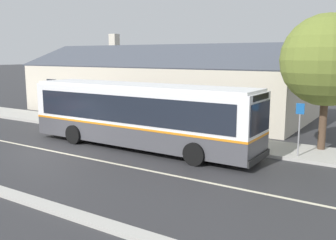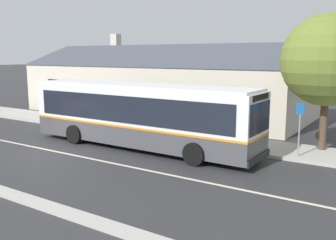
{
  "view_description": "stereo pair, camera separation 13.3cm",
  "coord_description": "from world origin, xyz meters",
  "px_view_note": "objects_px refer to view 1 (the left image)",
  "views": [
    {
      "loc": [
        14.18,
        -11.87,
        4.63
      ],
      "look_at": [
        4.96,
        2.52,
        1.65
      ],
      "focal_mm": 40.0,
      "sensor_mm": 36.0,
      "label": 1
    },
    {
      "loc": [
        14.3,
        -11.8,
        4.63
      ],
      "look_at": [
        4.96,
        2.52,
        1.65
      ],
      "focal_mm": 40.0,
      "sensor_mm": 36.0,
      "label": 2
    }
  ],
  "objects_px": {
    "transit_bus": "(140,114)",
    "bus_stop_sign": "(299,123)",
    "street_tree_primary": "(327,63)",
    "bike_rack": "(51,110)",
    "bench_by_building": "(74,116)"
  },
  "relations": [
    {
      "from": "bench_by_building",
      "to": "street_tree_primary",
      "type": "relative_size",
      "value": 0.29
    },
    {
      "from": "transit_bus",
      "to": "bus_stop_sign",
      "type": "height_order",
      "value": "transit_bus"
    },
    {
      "from": "bike_rack",
      "to": "street_tree_primary",
      "type": "bearing_deg",
      "value": 2.85
    },
    {
      "from": "bike_rack",
      "to": "bench_by_building",
      "type": "bearing_deg",
      "value": -10.49
    },
    {
      "from": "transit_bus",
      "to": "bike_rack",
      "type": "height_order",
      "value": "transit_bus"
    },
    {
      "from": "bench_by_building",
      "to": "bus_stop_sign",
      "type": "relative_size",
      "value": 0.78
    },
    {
      "from": "transit_bus",
      "to": "bike_rack",
      "type": "bearing_deg",
      "value": 163.2
    },
    {
      "from": "bench_by_building",
      "to": "bus_stop_sign",
      "type": "xyz_separation_m",
      "value": [
        14.78,
        -0.51,
        1.06
      ]
    },
    {
      "from": "bus_stop_sign",
      "to": "bike_rack",
      "type": "bearing_deg",
      "value": 176.64
    },
    {
      "from": "bus_stop_sign",
      "to": "street_tree_primary",
      "type": "bearing_deg",
      "value": 72.04
    },
    {
      "from": "bus_stop_sign",
      "to": "transit_bus",
      "type": "bearing_deg",
      "value": -163.94
    },
    {
      "from": "street_tree_primary",
      "to": "bus_stop_sign",
      "type": "relative_size",
      "value": 2.73
    },
    {
      "from": "street_tree_primary",
      "to": "bike_rack",
      "type": "distance_m",
      "value": 18.63
    },
    {
      "from": "bus_stop_sign",
      "to": "bike_rack",
      "type": "xyz_separation_m",
      "value": [
        -17.63,
        1.04,
        -0.96
      ]
    },
    {
      "from": "transit_bus",
      "to": "bus_stop_sign",
      "type": "distance_m",
      "value": 7.56
    }
  ]
}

